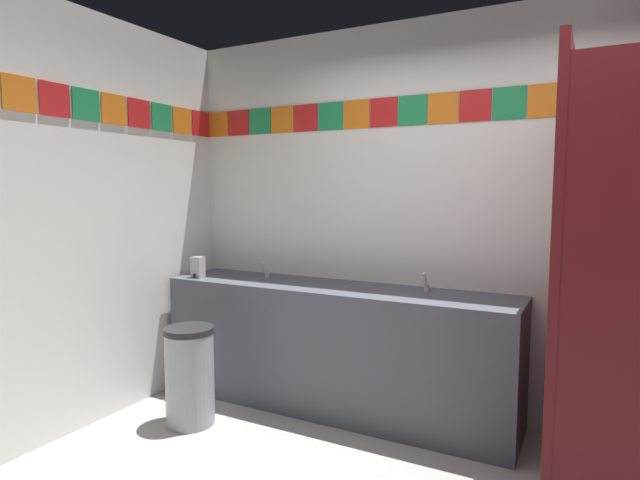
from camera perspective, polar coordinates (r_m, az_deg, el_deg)
The scene contains 8 objects.
wall_back at distance 3.59m, azimuth 18.06°, elevation 2.10°, with size 4.58×0.09×2.70m.
wall_side at distance 3.54m, azimuth -28.38°, elevation 1.67°, with size 0.09×3.05×2.70m.
vanity_counter at distance 3.75m, azimuth 1.50°, elevation -11.57°, with size 2.52×0.55×0.88m.
faucet_left at distance 4.03m, azimuth -5.98°, elevation -3.34°, with size 0.04×0.10×0.14m.
faucet_right at distance 3.49m, azimuth 11.52°, elevation -4.78°, with size 0.04×0.10×0.14m.
soap_dispenser at distance 4.10m, azimuth -13.21°, elevation -2.92°, with size 0.09×0.09×0.16m.
stall_divider at distance 2.53m, azimuth 28.47°, elevation -6.52°, with size 0.92×1.50×2.10m.
trash_bin at distance 3.66m, azimuth -14.05°, elevation -14.19°, with size 0.32×0.32×0.65m.
Camera 1 is at (0.61, -1.96, 1.55)m, focal length 29.26 mm.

